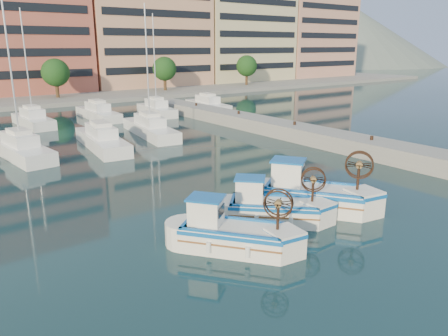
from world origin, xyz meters
TOP-DOWN VIEW (x-y plane):
  - ground at (0.00, 0.00)m, footprint 300.00×300.00m
  - quay at (13.00, 8.00)m, footprint 3.00×60.00m
  - waterfront at (9.23, 65.04)m, footprint 180.00×40.00m
  - hill_east at (140.00, 110.00)m, footprint 160.00×160.00m
  - yacht_marina at (-2.71, 27.66)m, footprint 36.23×23.51m
  - fishing_boat_a at (-5.08, -0.23)m, footprint 4.01×4.43m
  - fishing_boat_b at (-1.77, 0.96)m, footprint 4.22×4.17m
  - fishing_boat_c at (0.89, 0.93)m, footprint 4.54×5.20m

SIDE VIEW (x-z plane):
  - ground at x=0.00m, z-range 0.00..0.00m
  - hill_east at x=140.00m, z-range -25.00..25.00m
  - yacht_marina at x=-2.71m, z-range -5.22..6.28m
  - quay at x=13.00m, z-range 0.00..1.20m
  - fishing_boat_b at x=-1.77m, z-range -0.61..2.11m
  - fishing_boat_a at x=-5.08m, z-range -0.62..2.14m
  - fishing_boat_c at x=0.89m, z-range -0.72..2.48m
  - waterfront at x=9.23m, z-range -1.70..23.90m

